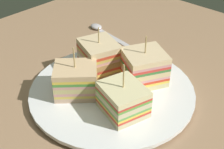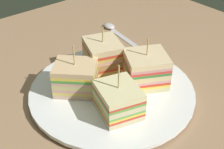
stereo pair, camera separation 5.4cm
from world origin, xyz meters
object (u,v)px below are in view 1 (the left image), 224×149
sandwich_wedge_3 (76,80)px  sandwich_wedge_0 (123,99)px  plate (112,90)px  sandwich_wedge_2 (99,57)px  spoon (103,31)px  sandwich_wedge_1 (144,67)px

sandwich_wedge_3 → sandwich_wedge_0: bearing=-33.7°
plate → sandwich_wedge_2: sandwich_wedge_2 is taller
spoon → sandwich_wedge_0: bearing=147.8°
plate → spoon: size_ratio=1.83×
sandwich_wedge_1 → sandwich_wedge_2: 8.76cm
sandwich_wedge_1 → sandwich_wedge_3: sandwich_wedge_1 is taller
sandwich_wedge_3 → sandwich_wedge_2: bearing=59.4°
sandwich_wedge_3 → spoon: size_ratio=0.57×
sandwich_wedge_1 → sandwich_wedge_2: same height
sandwich_wedge_1 → sandwich_wedge_2: (3.09, -8.20, 0.09)cm
sandwich_wedge_0 → sandwich_wedge_2: size_ratio=0.98×
sandwich_wedge_1 → plate: bearing=4.6°
plate → sandwich_wedge_1: size_ratio=3.08×
sandwich_wedge_0 → plate: bearing=-14.3°
sandwich_wedge_2 → spoon: size_ratio=0.57×
plate → sandwich_wedge_3: size_ratio=3.19×
sandwich_wedge_3 → spoon: (-21.24, -14.61, -3.50)cm
sandwich_wedge_2 → sandwich_wedge_3: (7.62, 2.00, -0.37)cm
sandwich_wedge_2 → sandwich_wedge_3: sandwich_wedge_2 is taller
plate → sandwich_wedge_3: bearing=-36.0°
sandwich_wedge_2 → plate: bearing=-4.4°
sandwich_wedge_0 → sandwich_wedge_1: bearing=-56.0°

